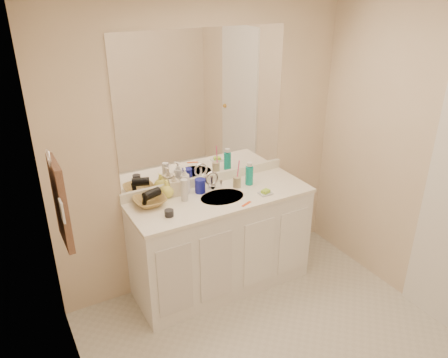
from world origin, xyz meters
TOP-DOWN VIEW (x-y plane):
  - wall_back at (0.00, 1.30)m, footprint 2.60×0.02m
  - wall_left at (-1.30, 0.00)m, footprint 0.02×2.60m
  - wall_right at (1.30, 0.00)m, footprint 0.02×2.60m
  - vanity_cabinet at (0.00, 1.02)m, footprint 1.50×0.55m
  - countertop at (0.00, 1.02)m, footprint 1.52×0.57m
  - backsplash at (0.00, 1.29)m, footprint 1.52×0.03m
  - sink_basin at (0.00, 1.00)m, footprint 0.37×0.37m
  - faucet at (0.00, 1.18)m, footprint 0.02×0.02m
  - mirror at (0.00, 1.29)m, footprint 1.48×0.01m
  - blue_mug at (-0.12, 1.16)m, footprint 0.11×0.11m
  - tan_cup at (0.20, 1.10)m, footprint 0.08×0.08m
  - toothbrush at (0.21, 1.10)m, footprint 0.02×0.04m
  - mouthwash_bottle at (0.32, 1.10)m, footprint 0.08×0.08m
  - soap_dish at (0.33, 0.87)m, footprint 0.11×0.08m
  - green_soap at (0.33, 0.87)m, footprint 0.08×0.07m
  - orange_comb at (0.10, 0.80)m, footprint 0.10×0.06m
  - dark_jar at (-0.50, 0.92)m, footprint 0.09×0.09m
  - extra_white_bottle at (-0.29, 1.10)m, footprint 0.07×0.07m
  - soap_bottle_white at (-0.23, 1.22)m, footprint 0.11×0.11m
  - soap_bottle_cream at (-0.32, 1.23)m, footprint 0.10×0.10m
  - soap_bottle_yellow at (-0.39, 1.22)m, footprint 0.15×0.15m
  - wicker_basket at (-0.56, 1.16)m, footprint 0.25×0.25m
  - hair_dryer at (-0.54, 1.16)m, footprint 0.16×0.11m
  - towel_ring at (-1.27, 0.77)m, footprint 0.01×0.11m
  - hand_towel at (-1.25, 0.77)m, footprint 0.04×0.32m
  - switch_plate at (-1.27, 0.57)m, footprint 0.01×0.08m

SIDE VIEW (x-z plane):
  - vanity_cabinet at x=0.00m, z-range 0.00..0.85m
  - countertop at x=0.00m, z-range 0.85..0.88m
  - sink_basin at x=0.00m, z-range 0.86..0.88m
  - orange_comb at x=0.10m, z-range 0.88..0.88m
  - soap_dish at x=0.33m, z-range 0.88..0.89m
  - dark_jar at x=-0.50m, z-range 0.88..0.93m
  - green_soap at x=0.33m, z-range 0.89..0.92m
  - wicker_basket at x=-0.56m, z-range 0.88..0.94m
  - backsplash at x=0.00m, z-range 0.88..0.96m
  - tan_cup at x=0.20m, z-range 0.88..0.97m
  - faucet at x=0.00m, z-range 0.88..0.99m
  - blue_mug at x=-0.12m, z-range 0.88..1.00m
  - soap_bottle_yellow at x=-0.39m, z-range 0.88..1.03m
  - mouthwash_bottle at x=0.32m, z-range 0.88..1.04m
  - hair_dryer at x=-0.54m, z-range 0.93..1.01m
  - extra_white_bottle at x=-0.29m, z-range 0.88..1.06m
  - soap_bottle_cream at x=-0.32m, z-range 0.88..1.07m
  - soap_bottle_white at x=-0.23m, z-range 0.88..1.10m
  - toothbrush at x=0.21m, z-range 0.93..1.13m
  - wall_back at x=0.00m, z-range 0.00..2.40m
  - wall_left at x=-1.30m, z-range 0.00..2.40m
  - wall_right at x=1.30m, z-range 0.00..2.40m
  - hand_towel at x=-1.25m, z-range 0.98..1.52m
  - switch_plate at x=-1.27m, z-range 1.24..1.36m
  - towel_ring at x=-1.27m, z-range 1.49..1.61m
  - mirror at x=0.00m, z-range 0.96..2.16m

